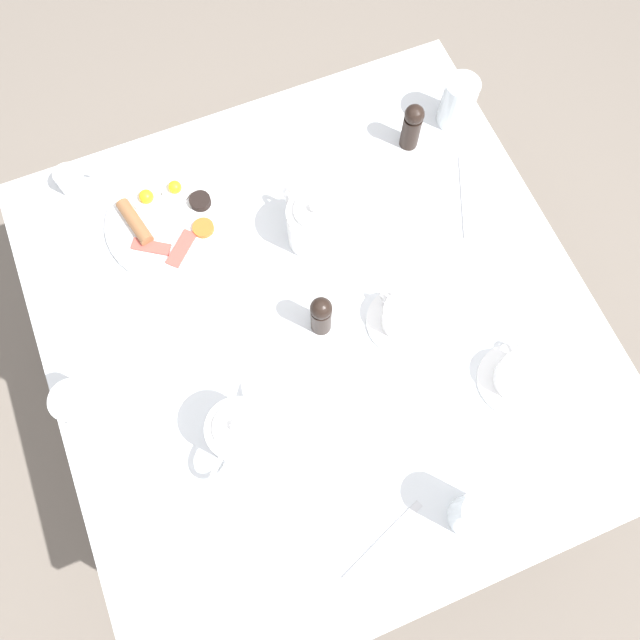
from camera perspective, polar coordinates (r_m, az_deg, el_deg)
The scene contains 15 objects.
ground_plane at distance 1.92m, azimuth 0.00°, elevation -7.25°, with size 8.00×8.00×0.00m, color #70665B.
table at distance 1.30m, azimuth 0.00°, elevation -1.17°, with size 1.07×1.12×0.70m.
breakfast_plate at distance 1.37m, azimuth -13.60°, elevation 8.92°, with size 0.28×0.28×0.04m.
teapot_near at distance 1.14m, azimuth -7.40°, elevation -10.29°, with size 0.17×0.14×0.14m.
teapot_far at distance 1.27m, azimuth -0.59°, elevation 8.79°, with size 0.11×0.20×0.14m.
teacup_with_saucer_left at distance 1.23m, azimuth 7.68°, elevation 0.26°, with size 0.15×0.15×0.06m.
teacup_with_saucer_right at distance 1.24m, azimuth 17.68°, elevation -4.98°, with size 0.15×0.15×0.06m.
water_glass_tall at distance 1.15m, azimuth 14.04°, elevation -16.93°, with size 0.07×0.07×0.12m.
water_glass_short at distance 1.47m, azimuth 12.48°, elevation 18.85°, with size 0.07×0.07×0.12m.
wine_glass_spare at distance 1.21m, azimuth -20.87°, elevation -7.48°, with size 0.07×0.07×0.13m.
creamer_jug at distance 1.46m, azimuth -21.77°, elevation 11.78°, with size 0.08×0.06×0.06m.
pepper_grinder at distance 1.41m, azimuth 8.41°, elevation 17.18°, with size 0.04×0.04×0.12m.
salt_grinder at distance 1.19m, azimuth -0.02°, elevation 0.42°, with size 0.04×0.04×0.12m.
fork_by_plate at distance 1.18m, azimuth 5.78°, elevation -19.48°, with size 0.18×0.08×0.00m.
knife_by_plate at distance 1.40m, azimuth 13.08°, elevation 10.96°, with size 0.09×0.19×0.00m.
Camera 1 is at (-0.16, -0.38, 1.88)m, focal length 35.00 mm.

